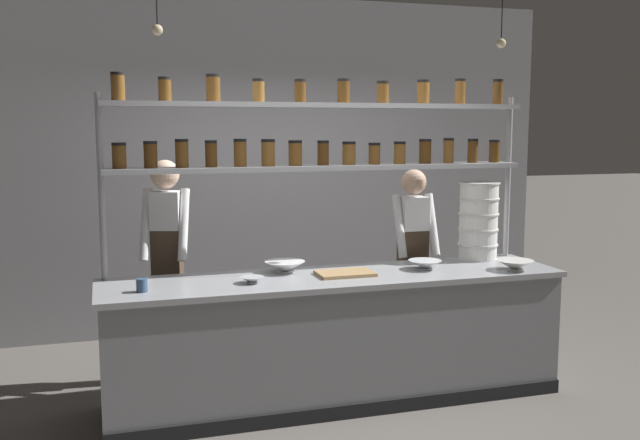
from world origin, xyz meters
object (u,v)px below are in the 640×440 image
(container_stack, at_px, (478,221))
(prep_bowl_near_right, at_px, (252,280))
(prep_bowl_center_front, at_px, (285,267))
(chef_center, at_px, (413,253))
(chef_left, at_px, (167,254))
(serving_cup_front, at_px, (142,285))
(spice_shelf_unit, at_px, (320,142))
(prep_bowl_near_left, at_px, (515,265))
(cutting_board, at_px, (345,273))
(prep_bowl_center_back, at_px, (425,265))

(container_stack, distance_m, prep_bowl_near_right, 1.96)
(prep_bowl_center_front, bearing_deg, prep_bowl_near_right, -136.37)
(chef_center, bearing_deg, chef_left, 177.67)
(prep_bowl_center_front, bearing_deg, serving_cup_front, -162.18)
(spice_shelf_unit, height_order, prep_bowl_center_front, spice_shelf_unit)
(chef_left, relative_size, prep_bowl_near_left, 6.25)
(chef_left, xyz_separation_m, cutting_board, (1.18, -0.79, -0.07))
(container_stack, relative_size, serving_cup_front, 7.08)
(prep_bowl_center_back, bearing_deg, chef_left, 156.97)
(chef_center, distance_m, container_stack, 0.62)
(chef_center, bearing_deg, cutting_board, -140.08)
(serving_cup_front, bearing_deg, spice_shelf_unit, 18.79)
(cutting_board, bearing_deg, spice_shelf_unit, 103.53)
(prep_bowl_center_back, distance_m, serving_cup_front, 2.05)
(chef_left, relative_size, prep_bowl_near_right, 10.52)
(serving_cup_front, bearing_deg, prep_bowl_near_right, 3.38)
(spice_shelf_unit, height_order, chef_left, spice_shelf_unit)
(container_stack, relative_size, prep_bowl_center_front, 2.09)
(prep_bowl_near_left, bearing_deg, prep_bowl_center_back, 159.86)
(chef_center, height_order, cutting_board, chef_center)
(chef_center, height_order, prep_bowl_center_front, chef_center)
(cutting_board, distance_m, prep_bowl_center_back, 0.64)
(spice_shelf_unit, xyz_separation_m, serving_cup_front, (-1.33, -0.45, -0.89))
(spice_shelf_unit, xyz_separation_m, chef_center, (0.91, 0.30, -0.93))
(prep_bowl_near_right, bearing_deg, prep_bowl_center_front, 43.63)
(prep_bowl_center_front, height_order, serving_cup_front, serving_cup_front)
(spice_shelf_unit, bearing_deg, prep_bowl_near_left, -22.42)
(prep_bowl_near_left, xyz_separation_m, prep_bowl_center_back, (-0.62, 0.23, -0.00))
(container_stack, bearing_deg, prep_bowl_near_right, -169.63)
(chef_center, bearing_deg, prep_bowl_near_left, -61.20)
(prep_bowl_near_left, distance_m, prep_bowl_near_right, 1.95)
(prep_bowl_near_left, relative_size, prep_bowl_center_back, 1.11)
(chef_left, bearing_deg, prep_bowl_near_right, -42.82)
(prep_bowl_center_front, xyz_separation_m, prep_bowl_near_right, (-0.30, -0.29, -0.02))
(chef_left, relative_size, container_stack, 2.80)
(cutting_board, height_order, prep_bowl_near_left, prep_bowl_near_left)
(chef_center, relative_size, prep_bowl_near_left, 5.89)
(cutting_board, distance_m, prep_bowl_center_front, 0.45)
(prep_bowl_near_left, bearing_deg, chef_center, 116.94)
(cutting_board, height_order, prep_bowl_near_right, prep_bowl_near_right)
(prep_bowl_center_back, distance_m, prep_bowl_near_right, 1.33)
(chef_left, bearing_deg, prep_bowl_center_back, -5.56)
(spice_shelf_unit, xyz_separation_m, prep_bowl_center_back, (0.72, -0.32, -0.90))
(spice_shelf_unit, bearing_deg, prep_bowl_near_right, -145.84)
(chef_center, relative_size, container_stack, 2.64)
(chef_center, xyz_separation_m, prep_bowl_near_right, (-1.51, -0.71, 0.01))
(spice_shelf_unit, relative_size, prep_bowl_near_left, 11.60)
(cutting_board, height_order, prep_bowl_center_front, prep_bowl_center_front)
(chef_left, xyz_separation_m, container_stack, (2.40, -0.51, 0.23))
(spice_shelf_unit, relative_size, cutting_board, 8.00)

